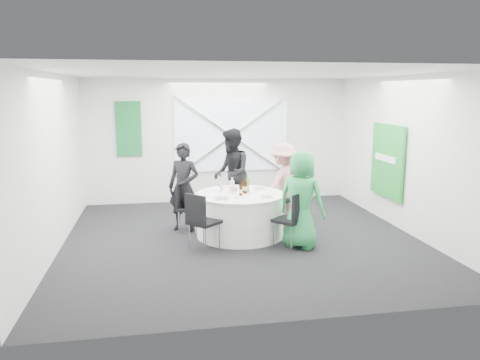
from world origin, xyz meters
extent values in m
plane|color=black|center=(0.00, 0.00, 0.00)|extent=(6.00, 6.00, 0.00)
plane|color=silver|center=(0.00, 0.00, 2.80)|extent=(6.00, 6.00, 0.00)
plane|color=white|center=(0.00, 3.00, 1.40)|extent=(6.00, 0.00, 6.00)
plane|color=white|center=(0.00, -3.00, 1.40)|extent=(6.00, 0.00, 6.00)
plane|color=white|center=(-3.00, 0.00, 1.40)|extent=(0.00, 6.00, 6.00)
plane|color=white|center=(3.00, 0.00, 1.40)|extent=(0.00, 6.00, 6.00)
cube|color=silver|center=(0.30, 2.96, 1.50)|extent=(2.60, 0.03, 1.60)
cube|color=silver|center=(0.30, 2.92, 1.50)|extent=(2.63, 0.05, 1.84)
cube|color=silver|center=(0.30, 2.92, 1.50)|extent=(2.63, 0.05, 1.84)
cube|color=#146434|center=(-2.00, 2.95, 1.70)|extent=(0.55, 0.04, 1.20)
cube|color=#1A932E|center=(2.94, 0.60, 1.20)|extent=(0.05, 1.20, 1.40)
cylinder|color=silver|center=(0.00, 0.20, 0.37)|extent=(1.52, 1.52, 0.74)
cylinder|color=silver|center=(0.00, 0.20, 0.75)|extent=(1.56, 1.56, 0.02)
cube|color=black|center=(0.13, 1.20, 0.40)|extent=(0.42, 0.42, 0.04)
cube|color=black|center=(0.16, 1.38, 0.62)|extent=(0.36, 0.08, 0.40)
cylinder|color=silver|center=(0.30, 1.33, 0.19)|extent=(0.02, 0.02, 0.38)
cylinder|color=silver|center=(0.00, 1.37, 0.19)|extent=(0.02, 0.02, 0.38)
cylinder|color=silver|center=(0.26, 1.03, 0.19)|extent=(0.02, 0.02, 0.38)
cylinder|color=silver|center=(-0.04, 1.07, 0.19)|extent=(0.02, 0.02, 0.38)
cube|color=black|center=(-0.85, 0.60, 0.42)|extent=(0.52, 0.52, 0.05)
cube|color=black|center=(-1.01, 0.68, 0.65)|extent=(0.19, 0.35, 0.42)
cylinder|color=silver|center=(-0.92, 0.81, 0.20)|extent=(0.02, 0.02, 0.40)
cylinder|color=silver|center=(-1.06, 0.53, 0.20)|extent=(0.02, 0.02, 0.40)
cylinder|color=silver|center=(-0.64, 0.68, 0.20)|extent=(0.02, 0.02, 0.40)
cylinder|color=silver|center=(-0.77, 0.39, 0.20)|extent=(0.02, 0.02, 0.40)
cube|color=black|center=(0.88, 0.75, 0.50)|extent=(0.64, 0.64, 0.06)
cube|color=black|center=(1.07, 0.87, 0.78)|extent=(0.27, 0.40, 0.50)
cylinder|color=silver|center=(1.14, 0.69, 0.24)|extent=(0.02, 0.02, 0.48)
cylinder|color=silver|center=(0.94, 1.01, 0.24)|extent=(0.02, 0.02, 0.48)
cylinder|color=silver|center=(0.82, 0.49, 0.24)|extent=(0.02, 0.02, 0.48)
cylinder|color=silver|center=(0.62, 0.81, 0.24)|extent=(0.02, 0.02, 0.48)
cube|color=black|center=(0.67, -0.54, 0.45)|extent=(0.59, 0.59, 0.05)
cube|color=black|center=(0.80, -0.68, 0.70)|extent=(0.32, 0.30, 0.45)
cylinder|color=silver|center=(0.65, -0.77, 0.21)|extent=(0.02, 0.02, 0.43)
cylinder|color=silver|center=(0.90, -0.55, 0.21)|extent=(0.02, 0.02, 0.43)
cylinder|color=silver|center=(0.43, -0.52, 0.21)|extent=(0.02, 0.02, 0.43)
cylinder|color=silver|center=(0.68, -0.30, 0.21)|extent=(0.02, 0.02, 0.43)
cube|color=black|center=(-0.70, -0.45, 0.46)|extent=(0.61, 0.61, 0.05)
cube|color=black|center=(-0.85, -0.59, 0.71)|extent=(0.31, 0.33, 0.46)
cylinder|color=silver|center=(-0.94, -0.44, 0.22)|extent=(0.02, 0.02, 0.44)
cylinder|color=silver|center=(-0.70, -0.69, 0.22)|extent=(0.02, 0.02, 0.44)
cylinder|color=silver|center=(-0.69, -0.20, 0.22)|extent=(0.02, 0.02, 0.44)
cylinder|color=silver|center=(-0.45, -0.46, 0.22)|extent=(0.02, 0.02, 0.44)
imported|color=black|center=(-0.95, 0.70, 0.80)|extent=(0.70, 0.62, 1.61)
imported|color=black|center=(0.05, 1.45, 0.90)|extent=(0.51, 0.89, 1.80)
imported|color=#D3888A|center=(0.95, 0.82, 0.78)|extent=(1.10, 0.94, 1.56)
imported|color=green|center=(0.87, -0.58, 0.80)|extent=(0.92, 0.90, 1.60)
cylinder|color=white|center=(-0.05, 0.75, 0.77)|extent=(0.29, 0.29, 0.01)
cylinder|color=white|center=(-0.47, 0.53, 0.77)|extent=(0.29, 0.29, 0.01)
cylinder|color=white|center=(0.41, 0.49, 0.77)|extent=(0.28, 0.28, 0.01)
cylinder|color=#9AB662|center=(0.41, 0.49, 0.79)|extent=(0.19, 0.19, 0.02)
cylinder|color=white|center=(0.38, -0.19, 0.77)|extent=(0.25, 0.25, 0.01)
cylinder|color=#9AB662|center=(0.38, -0.19, 0.79)|extent=(0.16, 0.16, 0.02)
cylinder|color=white|center=(-0.38, -0.12, 0.77)|extent=(0.26, 0.26, 0.01)
cube|color=silver|center=(-0.39, -0.19, 0.80)|extent=(0.20, 0.14, 0.05)
cylinder|color=#331A09|center=(-0.12, 0.27, 0.85)|extent=(0.06, 0.06, 0.18)
cylinder|color=#331A09|center=(-0.12, 0.27, 0.97)|extent=(0.02, 0.02, 0.06)
cylinder|color=tan|center=(-0.12, 0.27, 0.83)|extent=(0.06, 0.06, 0.06)
cylinder|color=#331A09|center=(0.07, 0.28, 0.86)|extent=(0.06, 0.06, 0.20)
cylinder|color=#331A09|center=(0.07, 0.28, 0.99)|extent=(0.02, 0.02, 0.06)
cylinder|color=tan|center=(0.07, 0.28, 0.84)|extent=(0.06, 0.06, 0.07)
cylinder|color=#331A09|center=(0.09, 0.19, 0.87)|extent=(0.06, 0.06, 0.22)
cylinder|color=#331A09|center=(0.09, 0.19, 1.01)|extent=(0.02, 0.02, 0.06)
cylinder|color=tan|center=(0.09, 0.19, 0.85)|extent=(0.06, 0.06, 0.08)
cylinder|color=#331A09|center=(-0.01, 0.05, 0.85)|extent=(0.06, 0.06, 0.19)
cylinder|color=#331A09|center=(-0.01, 0.05, 0.98)|extent=(0.02, 0.02, 0.06)
cylinder|color=tan|center=(-0.01, 0.05, 0.84)|extent=(0.06, 0.06, 0.07)
cylinder|color=green|center=(0.15, 0.29, 0.88)|extent=(0.08, 0.08, 0.24)
cylinder|color=green|center=(0.15, 0.29, 1.03)|extent=(0.03, 0.03, 0.06)
cylinder|color=tan|center=(0.15, 0.29, 0.86)|extent=(0.08, 0.08, 0.08)
cylinder|color=silver|center=(-0.14, 0.19, 0.88)|extent=(0.08, 0.08, 0.23)
cylinder|color=silver|center=(-0.14, 0.19, 1.02)|extent=(0.03, 0.03, 0.06)
cylinder|color=tan|center=(-0.14, 0.19, 0.85)|extent=(0.08, 0.08, 0.08)
cylinder|color=white|center=(-0.12, -0.12, 0.76)|extent=(0.06, 0.06, 0.00)
cylinder|color=white|center=(-0.12, -0.12, 0.81)|extent=(0.01, 0.01, 0.10)
cone|color=white|center=(-0.12, -0.12, 0.89)|extent=(0.07, 0.07, 0.08)
cylinder|color=white|center=(-0.33, 0.38, 0.76)|extent=(0.06, 0.06, 0.00)
cylinder|color=white|center=(-0.33, 0.38, 0.81)|extent=(0.01, 0.01, 0.10)
cone|color=white|center=(-0.33, 0.38, 0.89)|extent=(0.07, 0.07, 0.08)
cylinder|color=white|center=(-0.13, 0.52, 0.76)|extent=(0.06, 0.06, 0.00)
cylinder|color=white|center=(-0.13, 0.52, 0.81)|extent=(0.01, 0.01, 0.10)
cone|color=white|center=(-0.13, 0.52, 0.89)|extent=(0.07, 0.07, 0.08)
cylinder|color=white|center=(-0.33, 0.13, 0.76)|extent=(0.06, 0.06, 0.00)
cylinder|color=white|center=(-0.33, 0.13, 0.81)|extent=(0.01, 0.01, 0.10)
cone|color=white|center=(-0.33, 0.13, 0.89)|extent=(0.07, 0.07, 0.08)
cylinder|color=white|center=(-0.35, 0.00, 0.76)|extent=(0.06, 0.06, 0.00)
cylinder|color=white|center=(-0.35, 0.00, 0.81)|extent=(0.01, 0.01, 0.10)
cone|color=white|center=(-0.35, 0.00, 0.89)|extent=(0.07, 0.07, 0.08)
cube|color=silver|center=(0.30, -0.29, 0.76)|extent=(0.11, 0.12, 0.01)
cube|color=silver|center=(0.54, 0.01, 0.76)|extent=(0.10, 0.13, 0.01)
cube|color=silver|center=(-0.43, 0.58, 0.76)|extent=(0.08, 0.14, 0.01)
cube|color=silver|center=(-0.56, 0.31, 0.76)|extent=(0.09, 0.14, 0.01)
cube|color=silver|center=(0.19, 0.75, 0.76)|extent=(0.15, 0.02, 0.01)
cube|color=silver|center=(-0.13, 0.76, 0.76)|extent=(0.15, 0.03, 0.01)
cube|color=silver|center=(-0.52, -0.05, 0.76)|extent=(0.11, 0.12, 0.01)
cube|color=silver|center=(-0.35, -0.26, 0.76)|extent=(0.10, 0.13, 0.01)
camera|label=1|loc=(-1.40, -7.63, 2.51)|focal=35.00mm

